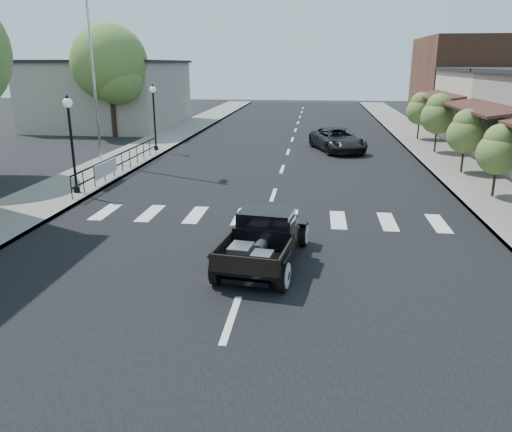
# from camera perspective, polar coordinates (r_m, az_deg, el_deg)

# --- Properties ---
(ground) EXTENTS (120.00, 120.00, 0.00)m
(ground) POSITION_cam_1_polar(r_m,az_deg,el_deg) (12.98, -0.65, -5.45)
(ground) COLOR black
(ground) RESTS_ON ground
(road) EXTENTS (14.00, 80.00, 0.02)m
(road) POSITION_cam_1_polar(r_m,az_deg,el_deg) (27.39, 3.44, 6.60)
(road) COLOR black
(road) RESTS_ON ground
(road_markings) EXTENTS (12.00, 60.00, 0.06)m
(road_markings) POSITION_cam_1_polar(r_m,az_deg,el_deg) (22.50, 2.66, 4.29)
(road_markings) COLOR silver
(road_markings) RESTS_ON ground
(sidewalk_left) EXTENTS (3.00, 80.00, 0.15)m
(sidewalk_left) POSITION_cam_1_polar(r_m,az_deg,el_deg) (29.13, -13.61, 6.92)
(sidewalk_left) COLOR gray
(sidewalk_left) RESTS_ON ground
(sidewalk_right) EXTENTS (3.00, 80.00, 0.15)m
(sidewalk_right) POSITION_cam_1_polar(r_m,az_deg,el_deg) (28.19, 21.05, 5.93)
(sidewalk_right) COLOR gray
(sidewalk_right) RESTS_ON ground
(low_building_left) EXTENTS (10.00, 12.00, 5.00)m
(low_building_left) POSITION_cam_1_polar(r_m,az_deg,el_deg) (43.26, -16.15, 13.15)
(low_building_left) COLOR #AAA08F
(low_building_left) RESTS_ON ground
(far_building_right) EXTENTS (11.00, 10.00, 7.00)m
(far_building_right) POSITION_cam_1_polar(r_m,az_deg,el_deg) (46.07, 25.18, 13.69)
(far_building_right) COLOR brown
(far_building_right) RESTS_ON ground
(railing) EXTENTS (0.08, 10.00, 1.00)m
(railing) POSITION_cam_1_polar(r_m,az_deg,el_deg) (24.01, -15.07, 6.12)
(railing) COLOR black
(railing) RESTS_ON sidewalk_left
(banner) EXTENTS (0.04, 2.20, 0.60)m
(banner) POSITION_cam_1_polar(r_m,az_deg,el_deg) (22.21, -16.71, 4.60)
(banner) COLOR silver
(banner) RESTS_ON sidewalk_left
(lamp_post_b) EXTENTS (0.36, 0.36, 3.72)m
(lamp_post_b) POSITION_cam_1_polar(r_m,az_deg,el_deg) (20.32, -20.28, 7.64)
(lamp_post_b) COLOR black
(lamp_post_b) RESTS_ON sidewalk_left
(lamp_post_c) EXTENTS (0.36, 0.36, 3.72)m
(lamp_post_c) POSITION_cam_1_polar(r_m,az_deg,el_deg) (29.51, -11.54, 10.97)
(lamp_post_c) COLOR black
(lamp_post_c) RESTS_ON sidewalk_left
(flagpole) EXTENTS (0.12, 0.12, 12.15)m
(flagpole) POSITION_cam_1_polar(r_m,az_deg,el_deg) (26.23, -18.47, 18.99)
(flagpole) COLOR silver
(flagpole) RESTS_ON sidewalk_left
(big_tree_far) EXTENTS (5.14, 5.14, 7.55)m
(big_tree_far) POSITION_cam_1_polar(r_m,az_deg,el_deg) (36.71, -16.26, 14.55)
(big_tree_far) COLOR #557532
(big_tree_far) RESTS_ON ground
(small_tree_b) EXTENTS (1.57, 1.57, 2.61)m
(small_tree_b) POSITION_cam_1_polar(r_m,az_deg,el_deg) (20.68, 25.83, 5.58)
(small_tree_b) COLOR #566E32
(small_tree_b) RESTS_ON sidewalk_right
(small_tree_c) EXTENTS (1.66, 1.66, 2.76)m
(small_tree_c) POSITION_cam_1_polar(r_m,az_deg,el_deg) (24.78, 22.73, 7.78)
(small_tree_c) COLOR #566E32
(small_tree_c) RESTS_ON sidewalk_right
(small_tree_d) EXTENTS (1.88, 1.88, 3.13)m
(small_tree_d) POSITION_cam_1_polar(r_m,az_deg,el_deg) (30.10, 20.00, 9.85)
(small_tree_d) COLOR #566E32
(small_tree_d) RESTS_ON sidewalk_right
(small_tree_e) EXTENTS (1.74, 1.74, 2.90)m
(small_tree_e) POSITION_cam_1_polar(r_m,az_deg,el_deg) (35.09, 18.17, 10.73)
(small_tree_e) COLOR #566E32
(small_tree_e) RESTS_ON sidewalk_right
(hotrod_pickup) EXTENTS (2.46, 4.34, 1.43)m
(hotrod_pickup) POSITION_cam_1_polar(r_m,az_deg,el_deg) (12.68, 0.96, -2.55)
(hotrod_pickup) COLOR black
(hotrod_pickup) RESTS_ON ground
(second_car) EXTENTS (3.62, 5.28, 1.34)m
(second_car) POSITION_cam_1_polar(r_m,az_deg,el_deg) (29.89, 9.30, 8.58)
(second_car) COLOR black
(second_car) RESTS_ON ground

